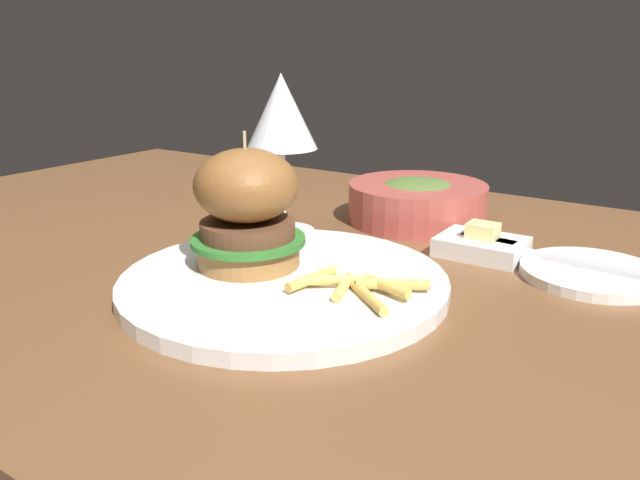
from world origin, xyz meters
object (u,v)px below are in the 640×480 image
(butter_dish, at_px, (482,245))
(burger_sandwich, at_px, (247,208))
(main_plate, at_px, (284,283))
(bread_plate, at_px, (592,273))
(soup_bowl, at_px, (417,201))
(wine_glass, at_px, (282,117))
(table_knife, at_px, (541,254))

(butter_dish, bearing_deg, burger_sandwich, -130.79)
(main_plate, distance_m, bread_plate, 0.30)
(main_plate, relative_size, bread_plate, 2.24)
(soup_bowl, bearing_deg, wine_glass, -129.09)
(butter_dish, bearing_deg, soup_bowl, 143.89)
(main_plate, height_order, wine_glass, wine_glass)
(table_knife, bearing_deg, bread_plate, -4.76)
(main_plate, relative_size, burger_sandwich, 2.36)
(wine_glass, height_order, table_knife, wine_glass)
(burger_sandwich, distance_m, table_knife, 0.30)
(bread_plate, bearing_deg, soup_bowl, 158.60)
(main_plate, distance_m, soup_bowl, 0.28)
(main_plate, height_order, table_knife, table_knife)
(main_plate, xyz_separation_m, bread_plate, (0.23, 0.19, -0.00))
(table_knife, bearing_deg, burger_sandwich, -140.17)
(burger_sandwich, bearing_deg, soup_bowl, 80.07)
(main_plate, bearing_deg, wine_glass, 126.97)
(table_knife, relative_size, butter_dish, 2.43)
(burger_sandwich, xyz_separation_m, bread_plate, (0.28, 0.18, -0.07))
(burger_sandwich, xyz_separation_m, table_knife, (0.23, 0.19, -0.06))
(wine_glass, bearing_deg, soup_bowl, 50.91)
(table_knife, height_order, soup_bowl, soup_bowl)
(burger_sandwich, relative_size, soup_bowl, 0.74)
(bread_plate, bearing_deg, main_plate, -140.55)
(burger_sandwich, relative_size, table_knife, 0.59)
(wine_glass, relative_size, butter_dish, 2.09)
(wine_glass, relative_size, soup_bowl, 1.07)
(main_plate, relative_size, wine_glass, 1.62)
(burger_sandwich, bearing_deg, butter_dish, 49.21)
(bread_plate, xyz_separation_m, soup_bowl, (-0.23, 0.09, 0.02))
(burger_sandwich, relative_size, butter_dish, 1.44)
(wine_glass, xyz_separation_m, butter_dish, (0.23, 0.05, -0.13))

